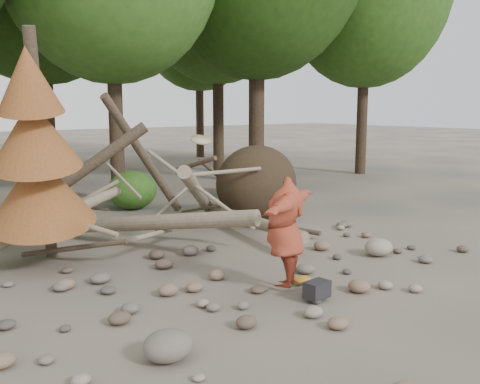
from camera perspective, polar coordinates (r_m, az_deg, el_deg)
ground at (r=9.09m, az=6.04°, el=-9.94°), size 120.00×120.00×0.00m
deadfall_pile at (r=13.29m, az=0.01°, el=0.46°), size 8.55×5.24×3.30m
dead_conifer at (r=10.05m, az=-20.89°, el=3.68°), size 2.06×2.16×4.35m
bush_mid at (r=15.75m, az=-11.42°, el=0.21°), size 1.40×1.40×1.12m
bush_right at (r=17.29m, az=2.38°, el=1.98°), size 2.00×2.00×1.60m
frisbee_thrower at (r=8.61m, az=4.83°, el=-4.24°), size 2.90×1.64×2.51m
backpack at (r=8.42m, az=8.21°, el=-10.63°), size 0.41×0.29×0.26m
cloth_green at (r=8.66m, az=8.12°, el=-10.39°), size 0.43×0.36×0.16m
cloth_orange at (r=9.08m, az=6.64°, el=-9.57°), size 0.32×0.27×0.12m
boulder_front_left at (r=6.59m, az=-7.67°, el=-15.92°), size 0.61×0.55×0.37m
boulder_mid_right at (r=11.09m, az=14.57°, el=-5.71°), size 0.58×0.52×0.35m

